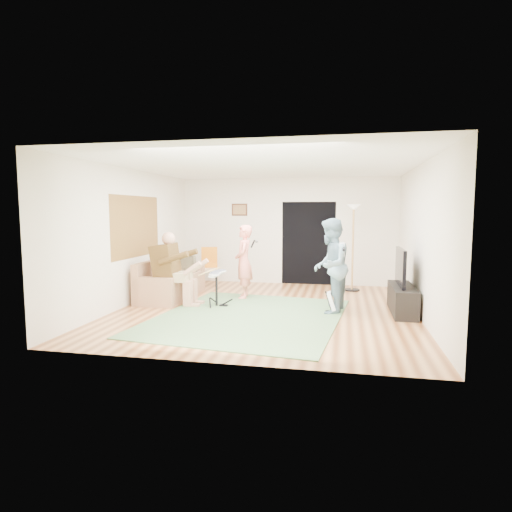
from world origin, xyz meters
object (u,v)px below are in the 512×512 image
at_px(singer, 244,262).
at_px(dining_chair, 210,273).
at_px(tv_cabinet, 402,299).
at_px(television, 401,267).
at_px(guitarist, 330,266).
at_px(torchiere_lamp, 353,232).
at_px(guitar_spare, 332,301).
at_px(drum_kit, 217,291).
at_px(sofa, 168,285).

bearing_deg(singer, dining_chair, -147.06).
xyz_separation_m(tv_cabinet, television, (-0.05, 0.00, 0.60)).
bearing_deg(dining_chair, guitarist, -55.03).
height_order(torchiere_lamp, tv_cabinet, torchiere_lamp).
height_order(guitarist, torchiere_lamp, torchiere_lamp).
relative_size(guitar_spare, tv_cabinet, 0.56).
height_order(drum_kit, guitar_spare, guitar_spare).
bearing_deg(dining_chair, tv_cabinet, -43.43).
distance_m(sofa, drum_kit, 1.45).
bearing_deg(sofa, dining_chair, 71.28).
height_order(drum_kit, torchiere_lamp, torchiere_lamp).
bearing_deg(sofa, tv_cabinet, -5.73).
distance_m(dining_chair, tv_cabinet, 4.71).
relative_size(sofa, television, 1.91).
relative_size(guitar_spare, torchiere_lamp, 0.39).
xyz_separation_m(sofa, television, (4.74, -0.48, 0.58)).
bearing_deg(dining_chair, sofa, -127.92).
relative_size(guitarist, television, 1.63).
height_order(sofa, tv_cabinet, sofa).
relative_size(guitar_spare, television, 0.74).
height_order(sofa, singer, singer).
height_order(drum_kit, guitarist, guitarist).
distance_m(singer, tv_cabinet, 3.29).
xyz_separation_m(sofa, drum_kit, (1.29, -0.65, 0.03)).
xyz_separation_m(sofa, tv_cabinet, (4.79, -0.48, -0.02)).
relative_size(guitarist, tv_cabinet, 1.24).
distance_m(sofa, dining_chair, 1.54).
xyz_separation_m(sofa, singer, (1.63, 0.25, 0.51)).
bearing_deg(torchiere_lamp, sofa, -157.73).
bearing_deg(drum_kit, tv_cabinet, 2.78).
bearing_deg(sofa, torchiere_lamp, 22.27).
distance_m(drum_kit, tv_cabinet, 3.50).
bearing_deg(torchiere_lamp, tv_cabinet, -67.57).
bearing_deg(dining_chair, guitar_spare, -55.40).
height_order(sofa, guitarist, guitarist).
bearing_deg(singer, television, 66.39).
bearing_deg(tv_cabinet, singer, 167.01).
bearing_deg(guitar_spare, torchiere_lamp, 80.33).
distance_m(tv_cabinet, television, 0.60).
bearing_deg(guitarist, torchiere_lamp, 177.31).
bearing_deg(sofa, singer, 8.65).
xyz_separation_m(singer, tv_cabinet, (3.16, -0.73, -0.54)).
bearing_deg(dining_chair, drum_kit, -88.42).
relative_size(sofa, guitar_spare, 2.58).
bearing_deg(drum_kit, singer, 69.25).
xyz_separation_m(guitar_spare, tv_cabinet, (1.27, 0.28, 0.02)).
relative_size(guitar_spare, dining_chair, 0.81).
bearing_deg(television, tv_cabinet, 0.00).
relative_size(singer, guitar_spare, 1.99).
xyz_separation_m(sofa, guitar_spare, (3.52, -0.76, -0.05)).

